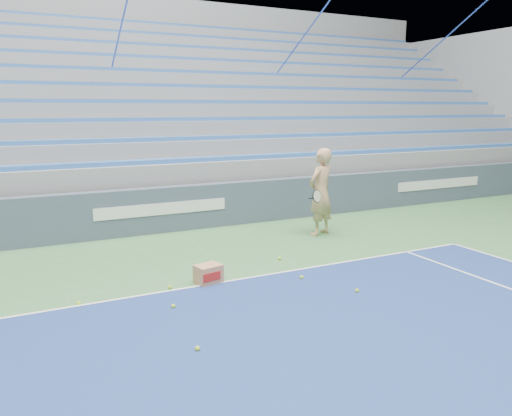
{
  "coord_description": "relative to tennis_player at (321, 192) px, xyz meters",
  "views": [
    {
      "loc": [
        -3.17,
        4.28,
        2.97
      ],
      "look_at": [
        0.84,
        12.38,
        1.15
      ],
      "focal_mm": 35.0,
      "sensor_mm": 36.0,
      "label": 1
    }
  ],
  "objects": [
    {
      "name": "sponsor_barrier",
      "position": [
        -3.31,
        1.93,
        -0.48
      ],
      "size": [
        30.0,
        0.32,
        1.1
      ],
      "color": "#3D4A5E",
      "rests_on": "ground"
    },
    {
      "name": "tennis_ball_4",
      "position": [
        -1.57,
        -3.48,
        -0.99
      ],
      "size": [
        0.07,
        0.07,
        0.07
      ],
      "primitive_type": "sphere",
      "color": "#B0D72C",
      "rests_on": "ground"
    },
    {
      "name": "tennis_ball_2",
      "position": [
        -5.73,
        -2.02,
        -0.99
      ],
      "size": [
        0.07,
        0.07,
        0.07
      ],
      "primitive_type": "sphere",
      "color": "#B0D72C",
      "rests_on": "ground"
    },
    {
      "name": "tennis_ball_6",
      "position": [
        -4.46,
        -2.78,
        -0.99
      ],
      "size": [
        0.07,
        0.07,
        0.07
      ],
      "primitive_type": "sphere",
      "color": "#B0D72C",
      "rests_on": "ground"
    },
    {
      "name": "bleachers",
      "position": [
        -3.31,
        7.65,
        1.33
      ],
      "size": [
        31.0,
        9.15,
        7.3
      ],
      "color": "gray",
      "rests_on": "ground"
    },
    {
      "name": "tennis_player",
      "position": [
        0.0,
        0.0,
        0.0
      ],
      "size": [
        1.05,
        0.98,
        2.06
      ],
      "color": "tan",
      "rests_on": "ground"
    },
    {
      "name": "tennis_ball_1",
      "position": [
        -1.84,
        -1.36,
        -0.99
      ],
      "size": [
        0.07,
        0.07,
        0.07
      ],
      "primitive_type": "sphere",
      "color": "#B0D72C",
      "rests_on": "ground"
    },
    {
      "name": "tennis_ball_5",
      "position": [
        -4.27,
        -1.97,
        -0.99
      ],
      "size": [
        0.07,
        0.07,
        0.07
      ],
      "primitive_type": "sphere",
      "color": "#B0D72C",
      "rests_on": "ground"
    },
    {
      "name": "tennis_ball_3",
      "position": [
        -2.04,
        -2.52,
        -0.99
      ],
      "size": [
        0.07,
        0.07,
        0.07
      ],
      "primitive_type": "sphere",
      "color": "#B0D72C",
      "rests_on": "ground"
    },
    {
      "name": "tennis_ball_0",
      "position": [
        -4.6,
        -4.22,
        -0.99
      ],
      "size": [
        0.07,
        0.07,
        0.07
      ],
      "primitive_type": "sphere",
      "color": "#B0D72C",
      "rests_on": "ground"
    },
    {
      "name": "ball_box",
      "position": [
        -3.58,
        -1.97,
        -0.87
      ],
      "size": [
        0.49,
        0.42,
        0.32
      ],
      "color": "#AD7953",
      "rests_on": "ground"
    }
  ]
}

